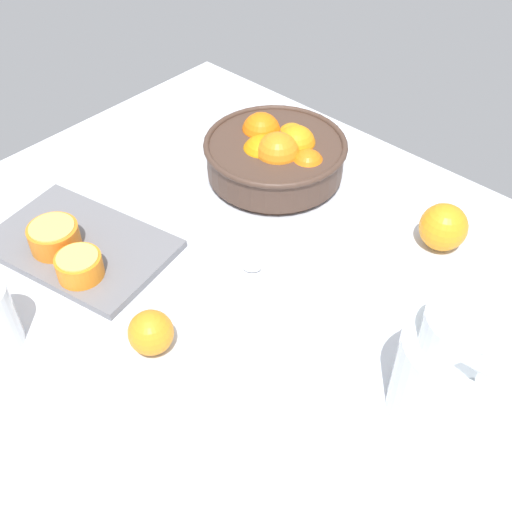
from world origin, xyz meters
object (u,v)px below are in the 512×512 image
Objects in this scene: spoon at (275,270)px; cutting_board at (81,245)px; fruit_bowl at (276,155)px; juice_pitcher at (449,376)px; orange_half_0 at (54,237)px; loose_orange_0 at (151,333)px; orange_half_1 at (79,266)px; loose_orange_2 at (443,227)px.

cutting_board is at bearing -147.17° from spoon.
juice_pitcher is at bearing -25.77° from fruit_bowl.
orange_half_0 is 0.60× the size of spoon.
loose_orange_0 reaches higher than spoon.
cutting_board is 27.09cm from loose_orange_0.
orange_half_1 reaches higher than cutting_board.
fruit_bowl reaches higher than spoon.
loose_orange_0 is at bearing -5.09° from orange_half_0.
spoon is at bearing -124.48° from loose_orange_2.
orange_half_0 is 1.26× the size of loose_orange_0.
fruit_bowl reaches higher than loose_orange_0.
fruit_bowl is 4.06× the size of loose_orange_0.
loose_orange_0 is at bearing -3.75° from orange_half_1.
loose_orange_2 reaches higher than orange_half_1.
juice_pitcher is 34.47cm from loose_orange_2.
loose_orange_2 is (20.08, 49.65, 0.76)cm from loose_orange_0.
spoon is (-17.10, -24.90, -3.80)cm from loose_orange_2.
orange_half_1 is (6.85, -4.58, 2.81)cm from cutting_board.
orange_half_0 is 67.55cm from loose_orange_2.
orange_half_0 reaches higher than spoon.
orange_half_0 is at bearing -144.61° from spoon.
loose_orange_0 reaches higher than cutting_board.
juice_pitcher reaches higher than fruit_bowl.
orange_half_1 is (-4.43, -44.19, -1.55)cm from fruit_bowl.
loose_orange_2 is 0.58× the size of spoon.
loose_orange_0 is 0.48× the size of spoon.
orange_half_1 is (-56.99, -18.82, -3.79)cm from juice_pitcher.
cutting_board is 34.85cm from spoon.
orange_half_0 is 38.52cm from spoon.
loose_orange_0 is at bearing -151.84° from juice_pitcher.
loose_orange_2 is at bearing 50.74° from orange_half_1.
fruit_bowl is at bearing 84.27° from orange_half_1.
juice_pitcher reaches higher than loose_orange_0.
loose_orange_0 is 25.11cm from spoon.
orange_half_0 is 1.13× the size of orange_half_1.
cutting_board reaches higher than spoon.
juice_pitcher reaches higher than loose_orange_2.
loose_orange_0 is (-37.53, -20.09, -3.87)cm from juice_pitcher.
fruit_bowl is 35.36cm from loose_orange_2.
loose_orange_0 is 53.56cm from loose_orange_2.
spoon is at bearing -49.02° from fruit_bowl.
orange_half_0 is at bearing 174.91° from loose_orange_0.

